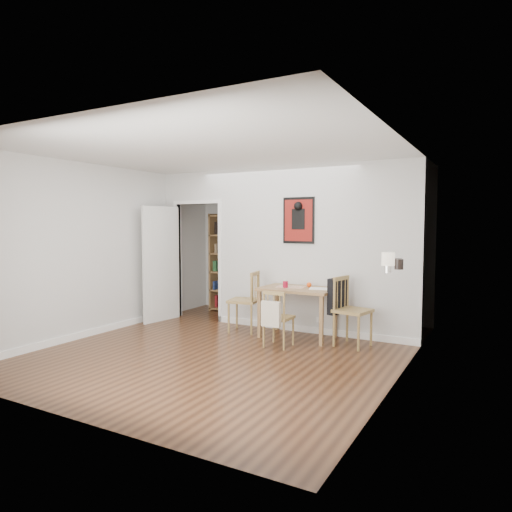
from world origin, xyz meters
The scene contains 15 objects.
ground centered at (0.00, 0.00, 0.00)m, with size 5.20×5.20×0.00m, color #58341C.
room_shell centered at (0.10, 1.34, 1.30)m, with size 5.20×5.20×5.20m.
dining_table centered at (0.54, 0.99, 0.66)m, with size 1.10×0.70×0.75m.
chair_left centered at (-0.35, 0.93, 0.48)m, with size 0.56×0.56×0.96m.
chair_right centered at (1.39, 0.91, 0.50)m, with size 0.62×0.57×0.97m.
chair_front centered at (0.51, 0.39, 0.40)m, with size 0.40×0.45×0.79m.
bookshelf centered at (-1.44, 2.26, 0.93)m, with size 0.80×0.32×1.89m.
fireplace centered at (2.16, 0.25, 0.62)m, with size 0.45×1.25×1.16m.
red_glass centered at (0.38, 0.90, 0.80)m, with size 0.08×0.08×0.10m, color maroon.
orange_fruit centered at (0.66, 1.14, 0.78)m, with size 0.07×0.07×0.07m, color #FA4D0D.
placemat centered at (0.41, 1.03, 0.75)m, with size 0.42×0.32×0.00m, color beige.
notebook centered at (0.87, 1.02, 0.75)m, with size 0.27×0.20×0.01m, color white.
mantel_lamp centered at (2.12, -0.15, 1.30)m, with size 0.14×0.14×0.22m.
ceramic_jar_a centered at (2.14, 0.29, 1.22)m, with size 0.10×0.10×0.12m, color black.
ceramic_jar_b centered at (2.07, 0.58, 1.21)m, with size 0.09×0.09×0.11m, color black.
Camera 1 is at (3.25, -5.20, 1.69)m, focal length 32.00 mm.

